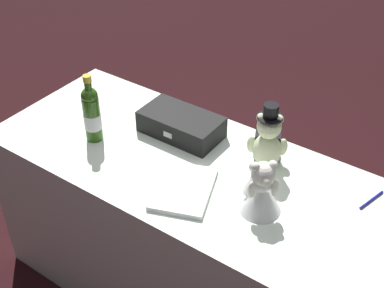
{
  "coord_description": "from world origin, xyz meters",
  "views": [
    {
      "loc": [
        0.93,
        -1.33,
        2.08
      ],
      "look_at": [
        0.0,
        0.0,
        0.87
      ],
      "focal_mm": 49.84,
      "sensor_mm": 36.0,
      "label": 1
    }
  ],
  "objects": [
    {
      "name": "teddy_bear_groom",
      "position": [
        0.23,
        0.18,
        0.88
      ],
      "size": [
        0.15,
        0.15,
        0.27
      ],
      "color": "beige",
      "rests_on": "reception_table"
    },
    {
      "name": "champagne_bottle",
      "position": [
        -0.43,
        -0.09,
        0.9
      ],
      "size": [
        0.07,
        0.07,
        0.3
      ],
      "color": "#2B5415",
      "rests_on": "reception_table"
    },
    {
      "name": "guestbook",
      "position": [
        0.06,
        -0.14,
        0.78
      ],
      "size": [
        0.29,
        0.33,
        0.02
      ],
      "primitive_type": "cube",
      "rotation": [
        0.0,
        0.0,
        0.36
      ],
      "color": "white",
      "rests_on": "reception_table"
    },
    {
      "name": "gift_case_black",
      "position": [
        -0.16,
        0.14,
        0.82
      ],
      "size": [
        0.34,
        0.19,
        0.1
      ],
      "color": "black",
      "rests_on": "reception_table"
    },
    {
      "name": "teddy_bear_bride",
      "position": [
        0.33,
        -0.06,
        0.86
      ],
      "size": [
        0.19,
        0.19,
        0.21
      ],
      "color": "white",
      "rests_on": "reception_table"
    },
    {
      "name": "signing_pen",
      "position": [
        0.65,
        0.21,
        0.77
      ],
      "size": [
        0.05,
        0.14,
        0.01
      ],
      "color": "navy",
      "rests_on": "reception_table"
    },
    {
      "name": "reception_table",
      "position": [
        0.0,
        0.0,
        0.39
      ],
      "size": [
        1.7,
        0.7,
        0.77
      ],
      "primitive_type": "cube",
      "color": "white",
      "rests_on": "ground_plane"
    }
  ]
}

